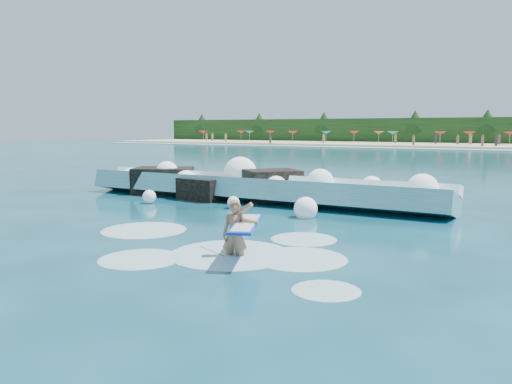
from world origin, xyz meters
TOP-DOWN VIEW (x-y plane):
  - ground at (0.00, 0.00)m, footprint 200.00×200.00m
  - beach at (0.00, 78.00)m, footprint 140.00×20.00m
  - wet_band at (0.00, 67.00)m, footprint 140.00×5.00m
  - treeline at (0.00, 88.00)m, footprint 140.00×4.00m
  - breaking_wave at (-1.80, 7.62)m, footprint 16.39×2.62m
  - rock_cluster at (-4.23, 7.60)m, footprint 8.71×3.48m
  - surfer_with_board at (2.67, -0.92)m, footprint 1.40×2.88m
  - wave_spray at (-1.55, 7.55)m, footprint 14.64×4.64m
  - surf_foam at (1.70, -0.32)m, footprint 8.95×5.82m
  - beach_umbrellas at (0.12, 79.77)m, footprint 111.24×6.52m
  - beachgoers at (2.36, 73.21)m, footprint 108.21×13.53m

SIDE VIEW (x-z plane):
  - ground at x=0.00m, z-range 0.00..0.00m
  - surf_foam at x=1.70m, z-range -0.08..0.08m
  - wet_band at x=0.00m, z-range 0.00..0.08m
  - beach at x=0.00m, z-range 0.00..0.40m
  - rock_cluster at x=-4.23m, z-range -0.28..1.26m
  - breaking_wave at x=-1.80m, z-range -0.21..1.20m
  - surfer_with_board at x=2.67m, z-range -0.22..1.48m
  - wave_spray at x=-1.55m, z-range -0.09..1.82m
  - beachgoers at x=2.36m, z-range 0.08..2.01m
  - beach_umbrellas at x=0.12m, z-range 2.00..2.50m
  - treeline at x=0.00m, z-range 0.00..5.00m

